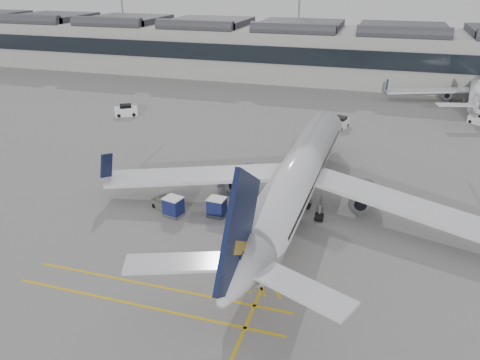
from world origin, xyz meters
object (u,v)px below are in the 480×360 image
(belt_loader, at_px, (282,202))
(baggage_cart_a, at_px, (244,215))
(pushback_tug, at_px, (164,203))
(ramp_agent_b, at_px, (265,202))
(ramp_agent_a, at_px, (270,195))
(airliner_main, at_px, (297,177))

(belt_loader, xyz_separation_m, baggage_cart_a, (-2.73, -4.79, 0.48))
(baggage_cart_a, xyz_separation_m, pushback_tug, (-9.12, 0.95, -0.50))
(belt_loader, bearing_deg, pushback_tug, -160.70)
(belt_loader, xyz_separation_m, ramp_agent_b, (-1.57, -0.97, 0.27))
(ramp_agent_a, bearing_deg, ramp_agent_b, -150.70)
(belt_loader, relative_size, baggage_cart_a, 2.31)
(airliner_main, distance_m, belt_loader, 3.30)
(ramp_agent_a, bearing_deg, belt_loader, -72.83)
(belt_loader, distance_m, baggage_cart_a, 5.53)
(airliner_main, distance_m, baggage_cart_a, 7.08)
(belt_loader, height_order, pushback_tug, belt_loader)
(baggage_cart_a, distance_m, ramp_agent_b, 3.99)
(ramp_agent_b, height_order, pushback_tug, ramp_agent_b)
(baggage_cart_a, relative_size, ramp_agent_a, 1.10)
(pushback_tug, bearing_deg, baggage_cart_a, 17.31)
(pushback_tug, bearing_deg, belt_loader, 41.20)
(airliner_main, xyz_separation_m, pushback_tug, (-13.29, -4.21, -2.96))
(ramp_agent_a, relative_size, ramp_agent_b, 1.15)
(ramp_agent_a, xyz_separation_m, pushback_tug, (-10.45, -4.32, -0.41))
(ramp_agent_b, bearing_deg, belt_loader, -178.94)
(airliner_main, height_order, belt_loader, airliner_main)
(baggage_cart_a, bearing_deg, belt_loader, 72.34)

